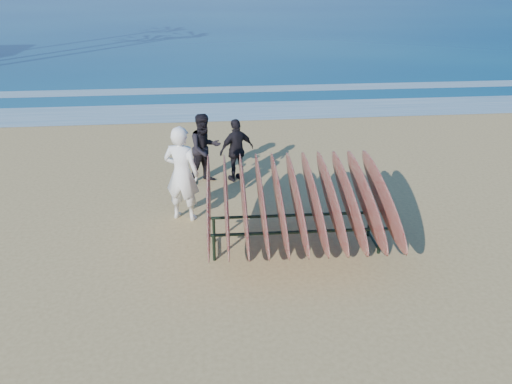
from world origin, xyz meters
TOP-DOWN VIEW (x-y plane):
  - ground at (0.00, 0.00)m, footprint 120.00×120.00m
  - ocean at (0.00, 55.00)m, footprint 160.00×160.00m
  - foam_near at (0.00, 10.00)m, footprint 160.00×160.00m
  - foam_far at (0.00, 13.50)m, footprint 160.00×160.00m
  - surfboard_rack at (0.67, 0.35)m, footprint 3.24×3.05m
  - person_white at (-1.39, 1.76)m, footprint 0.84×0.69m
  - person_dark_a at (-0.92, 3.62)m, footprint 1.02×0.94m
  - person_dark_b at (-0.17, 3.67)m, footprint 0.96×0.72m

SIDE VIEW (x-z plane):
  - ground at x=0.00m, z-range 0.00..0.00m
  - ocean at x=0.00m, z-range 0.01..0.01m
  - foam_far at x=0.00m, z-range 0.01..0.01m
  - foam_near at x=0.00m, z-range 0.01..0.01m
  - person_dark_b at x=-0.17m, z-range 0.00..1.52m
  - person_dark_a at x=-0.92m, z-range 0.00..1.68m
  - surfboard_rack at x=0.67m, z-range 0.16..1.78m
  - person_white at x=-1.39m, z-range 0.00..1.96m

